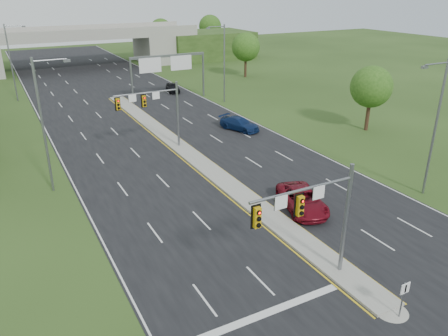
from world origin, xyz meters
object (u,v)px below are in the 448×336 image
(signal_mast_far, at_px, (157,106))
(overpass, at_px, (76,51))
(sign_gantry, at_px, (167,65))
(signal_mast_near, at_px, (317,211))
(car_far_a, at_px, (302,200))
(car_far_c, at_px, (173,87))
(keep_right_sign, at_px, (404,294))
(car_far_b, at_px, (240,124))

(signal_mast_far, xyz_separation_m, overpass, (2.26, 55.07, -1.17))
(signal_mast_far, xyz_separation_m, sign_gantry, (8.95, 19.99, 0.51))
(signal_mast_near, relative_size, overpass, 0.09)
(signal_mast_near, xyz_separation_m, car_far_a, (5.14, 7.53, -3.90))
(sign_gantry, xyz_separation_m, car_far_c, (2.49, 4.70, -4.49))
(keep_right_sign, bearing_deg, car_far_c, 80.39)
(car_far_a, xyz_separation_m, car_far_b, (5.77, 19.62, -0.05))
(car_far_c, bearing_deg, signal_mast_near, -93.06)
(signal_mast_far, distance_m, car_far_a, 18.62)
(sign_gantry, bearing_deg, overpass, 100.79)
(sign_gantry, relative_size, car_far_b, 2.24)
(keep_right_sign, relative_size, car_far_a, 0.38)
(sign_gantry, height_order, car_far_c, sign_gantry)
(signal_mast_near, bearing_deg, keep_right_sign, -63.06)
(signal_mast_far, relative_size, sign_gantry, 0.60)
(car_far_c, bearing_deg, signal_mast_far, -104.95)
(car_far_c, bearing_deg, car_far_b, -81.43)
(car_far_b, height_order, car_far_c, car_far_b)
(keep_right_sign, distance_m, car_far_c, 54.93)
(overpass, distance_m, car_far_c, 31.85)
(signal_mast_near, distance_m, keep_right_sign, 5.94)
(sign_gantry, xyz_separation_m, overpass, (-6.68, 35.08, -1.69))
(car_far_c, bearing_deg, overpass, 116.69)
(signal_mast_near, xyz_separation_m, keep_right_sign, (2.26, -4.45, -3.21))
(car_far_b, bearing_deg, keep_right_sign, -126.06)
(overpass, bearing_deg, keep_right_sign, -90.00)
(keep_right_sign, height_order, car_far_a, keep_right_sign)
(sign_gantry, distance_m, car_far_a, 37.92)
(signal_mast_far, xyz_separation_m, car_far_a, (5.14, -17.47, -3.90))
(signal_mast_near, relative_size, car_far_c, 1.63)
(signal_mast_far, bearing_deg, keep_right_sign, -85.61)
(signal_mast_far, bearing_deg, signal_mast_near, -90.00)
(car_far_a, height_order, car_far_b, car_far_a)
(sign_gantry, bearing_deg, car_far_b, -83.71)
(keep_right_sign, distance_m, overpass, 84.55)
(signal_mast_far, bearing_deg, car_far_a, -73.61)
(car_far_b, xyz_separation_m, car_far_c, (0.52, 22.54, -0.02))
(car_far_a, bearing_deg, overpass, 108.56)
(sign_gantry, bearing_deg, keep_right_sign, -97.70)
(signal_mast_far, xyz_separation_m, car_far_c, (11.43, 24.70, -3.97))
(signal_mast_far, distance_m, keep_right_sign, 29.71)
(car_far_a, xyz_separation_m, car_far_c, (6.29, 42.17, -0.07))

